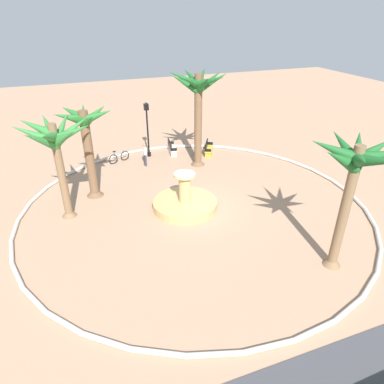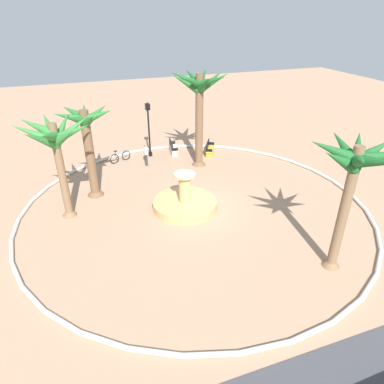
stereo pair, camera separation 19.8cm
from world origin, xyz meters
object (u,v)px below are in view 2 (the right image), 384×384
palm_tree_near_fountain (55,141)px  palm_tree_mid_plaza (200,95)px  bench_east (173,149)px  person_cyclist_helmet (146,153)px  bench_west (210,150)px  bicycle_red_frame (120,157)px  fountain (185,203)px  palm_tree_far_side (87,134)px  lamppost (149,125)px  palm_tree_by_curb (354,171)px

palm_tree_near_fountain → palm_tree_mid_plaza: bearing=-156.2°
bench_east → person_cyclist_helmet: 3.00m
person_cyclist_helmet → bench_west: bearing=-175.2°
palm_tree_near_fountain → bicycle_red_frame: palm_tree_near_fountain is taller
fountain → palm_tree_far_side: 6.71m
palm_tree_far_side → person_cyclist_helmet: (-3.92, -3.25, -2.94)m
bench_east → bench_west: size_ratio=1.01×
bench_west → person_cyclist_helmet: bearing=4.8°
bench_east → person_cyclist_helmet: bearing=31.8°
bench_east → lamppost: bearing=-3.6°
palm_tree_near_fountain → lamppost: 9.39m
fountain → bench_east: size_ratio=2.20×
palm_tree_near_fountain → palm_tree_mid_plaza: (-9.12, -4.02, 0.70)m
lamppost → bicycle_red_frame: size_ratio=2.59×
bench_west → bench_east: bearing=-23.3°
bicycle_red_frame → fountain: bearing=106.9°
palm_tree_mid_plaza → bench_east: 5.48m
palm_tree_far_side → lamppost: (-4.61, -4.91, -1.44)m
palm_tree_near_fountain → palm_tree_far_side: (-1.58, -1.91, -0.42)m
palm_tree_by_curb → person_cyclist_helmet: 14.88m
palm_tree_far_side → person_cyclist_helmet: 5.87m
palm_tree_mid_plaza → palm_tree_by_curb: bearing=97.5°
bench_east → bicycle_red_frame: 4.16m
palm_tree_far_side → bench_east: 8.75m
palm_tree_near_fountain → bench_west: 12.62m
bench_west → person_cyclist_helmet: 5.15m
palm_tree_by_curb → person_cyclist_helmet: palm_tree_by_curb is taller
lamppost → person_cyclist_helmet: (0.69, 1.66, -1.50)m
lamppost → bicycle_red_frame: lamppost is taller
person_cyclist_helmet → bicycle_red_frame: bearing=-38.5°
palm_tree_far_side → palm_tree_by_curb: bearing=132.0°
fountain → palm_tree_far_side: size_ratio=0.67×
fountain → palm_tree_mid_plaza: bearing=-118.2°
palm_tree_mid_plaza → lamppost: 4.79m
bicycle_red_frame → person_cyclist_helmet: bearing=141.5°
fountain → person_cyclist_helmet: size_ratio=2.19×
palm_tree_near_fountain → bench_west: (-10.60, -5.58, -3.95)m
bench_east → bench_west: (-2.60, 1.12, 0.00)m
palm_tree_mid_plaza → palm_tree_near_fountain: bearing=23.8°
bench_west → bicycle_red_frame: (6.76, -0.89, 0.04)m
palm_tree_near_fountain → palm_tree_by_curb: palm_tree_by_curb is taller
bench_east → lamppost: lamppost is taller
palm_tree_near_fountain → lamppost: bearing=-132.3°
fountain → bench_west: bearing=-122.2°
palm_tree_far_side → person_cyclist_helmet: palm_tree_far_side is taller
bench_west → lamppost: 5.04m
bench_east → person_cyclist_helmet: size_ratio=0.99×
palm_tree_near_fountain → palm_tree_mid_plaza: 9.99m
palm_tree_mid_plaza → bench_west: (-1.48, -1.56, -4.65)m
bench_west → person_cyclist_helmet: size_ratio=0.99×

